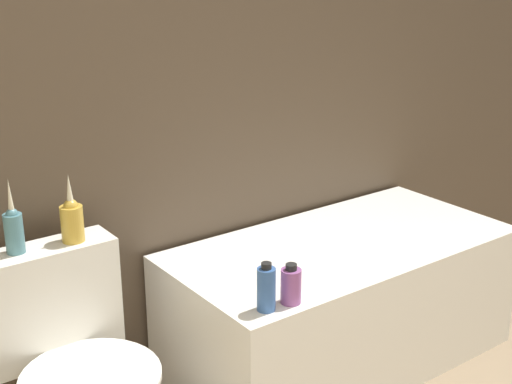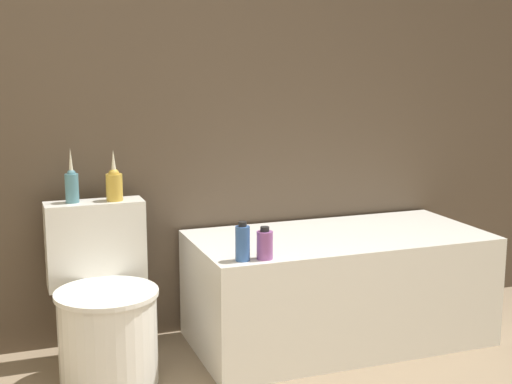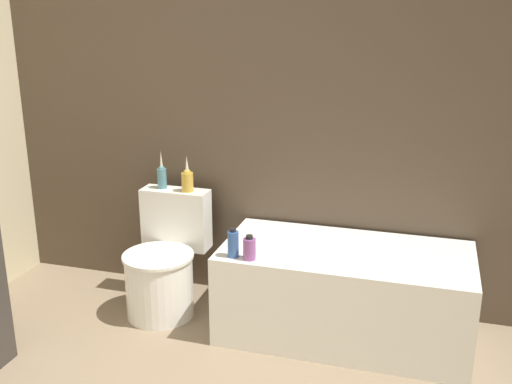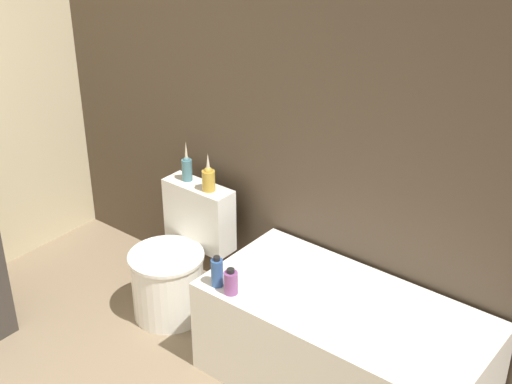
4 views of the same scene
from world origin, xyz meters
name	(u,v)px [view 3 (image 3 of 4)]	position (x,y,z in m)	size (l,w,h in m)	color
wall_back_tiled	(226,98)	(0.00, 2.26, 1.30)	(6.40, 0.06, 2.60)	brown
bathtub	(344,292)	(0.85, 1.86, 0.27)	(1.41, 0.69, 0.53)	white
toilet	(164,266)	(-0.28, 1.84, 0.30)	(0.44, 0.58, 0.73)	white
vase_gold	(162,176)	(-0.37, 2.06, 0.82)	(0.06, 0.06, 0.24)	teal
vase_silver	(187,179)	(-0.19, 2.04, 0.81)	(0.07, 0.07, 0.23)	gold
shampoo_bottle_tall	(233,244)	(0.26, 1.59, 0.61)	(0.06, 0.06, 0.17)	#335999
shampoo_bottle_short	(249,248)	(0.36, 1.58, 0.59)	(0.07, 0.07, 0.14)	#8C4C8C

